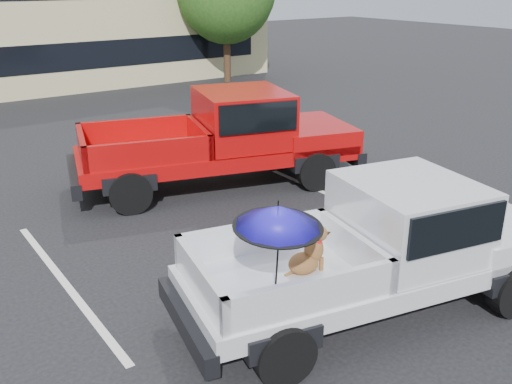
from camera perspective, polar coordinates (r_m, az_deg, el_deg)
ground at (r=9.17m, az=3.85°, el=-8.81°), size 90.00×90.00×0.00m
stripe_left at (r=9.54m, az=-18.53°, el=-8.67°), size 0.12×5.00×0.01m
stripe_right at (r=12.33m, az=8.86°, el=-0.95°), size 0.12×5.00×0.01m
motel_building at (r=28.06m, az=-21.62°, el=16.75°), size 20.40×8.40×6.30m
silver_pickup at (r=8.27m, az=13.52°, el=-4.63°), size 5.97×3.05×2.06m
red_pickup at (r=13.00m, az=-2.14°, el=5.83°), size 6.85×3.93×2.14m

